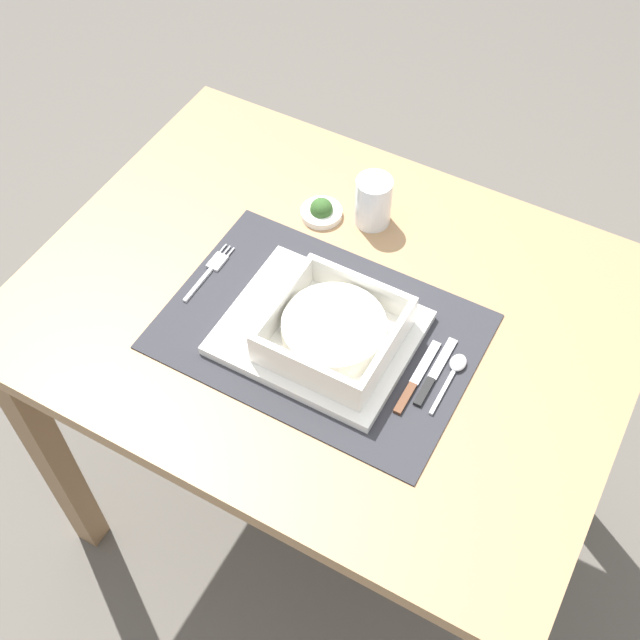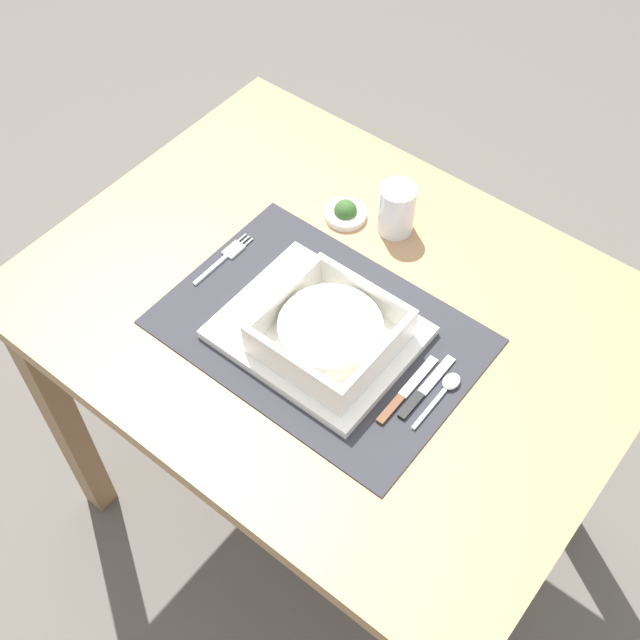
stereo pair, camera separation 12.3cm
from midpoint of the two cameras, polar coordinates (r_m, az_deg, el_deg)
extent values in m
plane|color=#59544C|center=(1.93, -1.45, -12.83)|extent=(6.00, 6.00, 0.00)
cube|color=#A37A51|center=(1.29, -2.10, 0.59)|extent=(0.95, 0.72, 0.03)
cube|color=olive|center=(1.67, -20.12, -9.14)|extent=(0.05, 0.05, 0.72)
cube|color=olive|center=(1.91, -8.10, 5.08)|extent=(0.05, 0.05, 0.72)
cube|color=olive|center=(1.71, 16.16, -5.30)|extent=(0.05, 0.05, 0.72)
cube|color=#2D2D33|center=(1.25, -2.80, -0.97)|extent=(0.47, 0.33, 0.00)
cube|color=white|center=(1.24, -2.88, -1.07)|extent=(0.28, 0.23, 0.02)
cube|color=white|center=(1.21, -1.93, -1.54)|extent=(0.18, 0.18, 0.01)
cube|color=white|center=(1.22, -5.47, 0.86)|extent=(0.01, 0.18, 0.05)
cube|color=white|center=(1.16, 1.70, -2.37)|extent=(0.01, 0.18, 0.05)
cube|color=white|center=(1.15, -4.13, -3.75)|extent=(0.16, 0.01, 0.05)
cube|color=white|center=(1.23, 0.04, 2.10)|extent=(0.16, 0.01, 0.05)
cylinder|color=silver|center=(1.19, -1.96, -0.91)|extent=(0.15, 0.15, 0.04)
cube|color=silver|center=(1.32, -11.11, 2.25)|extent=(0.01, 0.08, 0.00)
cube|color=silver|center=(1.35, -9.75, 3.86)|extent=(0.02, 0.04, 0.00)
cylinder|color=silver|center=(1.37, -9.36, 4.74)|extent=(0.00, 0.02, 0.00)
cylinder|color=silver|center=(1.36, -9.09, 4.63)|extent=(0.00, 0.02, 0.00)
cylinder|color=silver|center=(1.36, -8.82, 4.51)|extent=(0.00, 0.02, 0.00)
cube|color=silver|center=(1.19, 5.58, -5.25)|extent=(0.01, 0.08, 0.00)
ellipsoid|color=silver|center=(1.21, 6.75, -3.16)|extent=(0.02, 0.03, 0.01)
cube|color=black|center=(1.18, 4.33, -5.20)|extent=(0.01, 0.05, 0.01)
cube|color=silver|center=(1.22, 5.70, -2.88)|extent=(0.01, 0.08, 0.00)
cube|color=#59331E|center=(1.18, 2.97, -5.66)|extent=(0.01, 0.06, 0.01)
cube|color=silver|center=(1.21, 4.48, -3.17)|extent=(0.01, 0.08, 0.00)
cylinder|color=white|center=(1.37, 1.15, 8.09)|extent=(0.06, 0.06, 0.09)
cylinder|color=maroon|center=(1.38, 1.14, 7.50)|extent=(0.05, 0.05, 0.05)
cylinder|color=white|center=(1.40, -2.42, 7.30)|extent=(0.07, 0.07, 0.01)
sphere|color=#335926|center=(1.40, -2.43, 7.56)|extent=(0.04, 0.04, 0.04)
camera|label=1|loc=(0.06, -92.87, -3.79)|focal=46.05mm
camera|label=2|loc=(0.06, 87.13, 3.79)|focal=46.05mm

